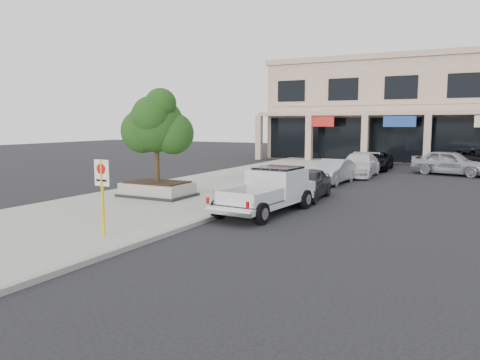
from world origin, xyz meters
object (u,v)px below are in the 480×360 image
(curb_car_a, at_px, (306,183))
(curb_car_d, at_px, (374,161))
(curb_car_c, at_px, (359,165))
(lot_car_d, at_px, (480,160))
(no_parking_sign, at_px, (102,187))
(planter_tree, at_px, (161,125))
(pickup_truck, at_px, (265,191))
(curb_car_b, at_px, (332,172))
(planter, at_px, (158,189))
(lot_car_a, at_px, (450,163))

(curb_car_a, height_order, curb_car_d, curb_car_a)
(curb_car_c, distance_m, lot_car_d, 10.15)
(curb_car_d, bearing_deg, no_parking_sign, -99.05)
(planter_tree, bearing_deg, pickup_truck, -9.03)
(curb_car_b, height_order, curb_car_c, curb_car_c)
(planter, xyz_separation_m, pickup_truck, (5.79, -0.74, 0.40))
(curb_car_a, bearing_deg, no_parking_sign, -108.71)
(curb_car_a, xyz_separation_m, lot_car_a, (5.25, 13.77, 0.13))
(planter_tree, distance_m, curb_car_b, 10.87)
(curb_car_d, bearing_deg, curb_car_a, -92.89)
(planter, xyz_separation_m, lot_car_a, (11.26, 17.13, 0.36))
(curb_car_b, bearing_deg, curb_car_d, 90.38)
(planter, bearing_deg, no_parking_sign, -64.48)
(planter, distance_m, no_parking_sign, 7.71)
(planter_tree, bearing_deg, curb_car_d, 71.95)
(planter, xyz_separation_m, curb_car_d, (6.03, 18.25, 0.21))
(no_parking_sign, relative_size, pickup_truck, 0.41)
(pickup_truck, distance_m, lot_car_d, 22.81)
(pickup_truck, distance_m, lot_car_a, 18.69)
(planter, height_order, planter_tree, planter_tree)
(curb_car_c, bearing_deg, planter_tree, -115.67)
(curb_car_a, height_order, curb_car_b, curb_car_a)
(no_parking_sign, relative_size, curb_car_c, 0.44)
(curb_car_b, distance_m, curb_car_d, 9.07)
(curb_car_c, bearing_deg, lot_car_d, 44.54)
(no_parking_sign, xyz_separation_m, curb_car_c, (2.74, 20.41, -0.88))
(lot_car_a, bearing_deg, curb_car_b, 158.53)
(pickup_truck, bearing_deg, no_parking_sign, -107.18)
(curb_car_c, bearing_deg, pickup_truck, -92.87)
(curb_car_c, xyz_separation_m, lot_car_d, (6.99, 7.36, 0.06))
(no_parking_sign, bearing_deg, curb_car_b, 82.07)
(curb_car_d, relative_size, lot_car_d, 0.84)
(lot_car_d, bearing_deg, pickup_truck, -175.46)
(pickup_truck, height_order, curb_car_c, pickup_truck)
(pickup_truck, relative_size, curb_car_a, 1.33)
(planter, relative_size, lot_car_a, 0.65)
(planter_tree, height_order, pickup_truck, planter_tree)
(pickup_truck, height_order, curb_car_d, pickup_truck)
(curb_car_a, relative_size, lot_car_d, 0.71)
(curb_car_b, bearing_deg, planter_tree, -117.21)
(planter, relative_size, pickup_truck, 0.58)
(no_parking_sign, height_order, lot_car_d, no_parking_sign)
(no_parking_sign, relative_size, lot_car_a, 0.47)
(curb_car_d, xyz_separation_m, lot_car_d, (6.99, 2.64, 0.13))
(lot_car_a, bearing_deg, no_parking_sign, 176.01)
(curb_car_b, xyz_separation_m, lot_car_a, (5.74, 7.94, 0.14))
(no_parking_sign, bearing_deg, curb_car_d, 83.76)
(planter, distance_m, curb_car_c, 14.82)
(lot_car_a, bearing_deg, planter, 161.07)
(curb_car_d, bearing_deg, lot_car_a, -14.92)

